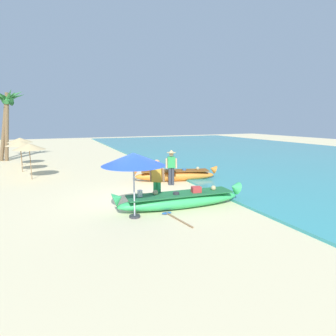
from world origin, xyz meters
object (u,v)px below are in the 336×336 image
object	(u,v)px
boat_orange_midground	(175,175)
patio_umbrella_large	(133,159)
paddle	(174,217)
person_tourist_customer	(157,180)
palm_tree_leaning_seaward	(6,104)
boat_green_foreground	(181,200)
palm_tree_tall_inland	(7,104)
person_vendor_hatted	(171,165)

from	to	relation	value
boat_orange_midground	patio_umbrella_large	world-z (taller)	patio_umbrella_large
boat_orange_midground	paddle	distance (m)	5.36
patio_umbrella_large	person_tourist_customer	bearing A→B (deg)	38.05
person_tourist_customer	paddle	distance (m)	1.73
palm_tree_leaning_seaward	paddle	world-z (taller)	palm_tree_leaning_seaward
boat_orange_midground	boat_green_foreground	bearing A→B (deg)	-112.45
paddle	palm_tree_leaning_seaward	bearing A→B (deg)	110.90
patio_umbrella_large	boat_green_foreground	bearing A→B (deg)	7.87
boat_green_foreground	palm_tree_leaning_seaward	bearing A→B (deg)	113.86
boat_green_foreground	patio_umbrella_large	size ratio (longest dim) A/B	2.32
boat_green_foreground	person_tourist_customer	distance (m)	1.12
patio_umbrella_large	paddle	bearing A→B (deg)	-26.78
patio_umbrella_large	paddle	xyz separation A→B (m)	(1.14, -0.58, -1.86)
paddle	palm_tree_tall_inland	bearing A→B (deg)	110.98
palm_tree_tall_inland	paddle	world-z (taller)	palm_tree_tall_inland
patio_umbrella_large	paddle	world-z (taller)	patio_umbrella_large
boat_green_foreground	person_tourist_customer	world-z (taller)	person_tourist_customer
patio_umbrella_large	boat_orange_midground	bearing A→B (deg)	51.13
boat_green_foreground	person_vendor_hatted	bearing A→B (deg)	71.10
boat_orange_midground	paddle	size ratio (longest dim) A/B	2.77
palm_tree_tall_inland	palm_tree_leaning_seaward	distance (m)	0.18
boat_green_foreground	person_tourist_customer	bearing A→B (deg)	135.33
person_vendor_hatted	paddle	distance (m)	4.56
person_vendor_hatted	palm_tree_leaning_seaward	xyz separation A→B (m)	(-8.05, 12.38, 3.31)
person_tourist_customer	palm_tree_tall_inland	distance (m)	16.43
boat_orange_midground	person_vendor_hatted	xyz separation A→B (m)	(-0.54, -0.74, 0.68)
boat_green_foreground	palm_tree_leaning_seaward	world-z (taller)	palm_tree_leaning_seaward
person_tourist_customer	paddle	size ratio (longest dim) A/B	1.08
patio_umbrella_large	palm_tree_leaning_seaward	world-z (taller)	palm_tree_leaning_seaward
patio_umbrella_large	palm_tree_leaning_seaward	distance (m)	16.89
person_vendor_hatted	palm_tree_leaning_seaward	size ratio (longest dim) A/B	0.32
boat_green_foreground	palm_tree_tall_inland	bearing A→B (deg)	113.97
palm_tree_tall_inland	person_vendor_hatted	bearing A→B (deg)	-56.74
patio_umbrella_large	palm_tree_tall_inland	xyz separation A→B (m)	(-5.11, 15.72, 2.37)
person_vendor_hatted	patio_umbrella_large	distance (m)	4.65
boat_green_foreground	palm_tree_leaning_seaward	size ratio (longest dim) A/B	0.93
paddle	boat_orange_midground	bearing A→B (deg)	64.63
boat_orange_midground	palm_tree_tall_inland	bearing A→B (deg)	126.69
palm_tree_tall_inland	boat_green_foreground	bearing A→B (deg)	-66.03
boat_green_foreground	paddle	size ratio (longest dim) A/B	3.11
person_tourist_customer	boat_orange_midground	bearing A→B (deg)	55.68
boat_green_foreground	patio_umbrella_large	world-z (taller)	patio_umbrella_large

